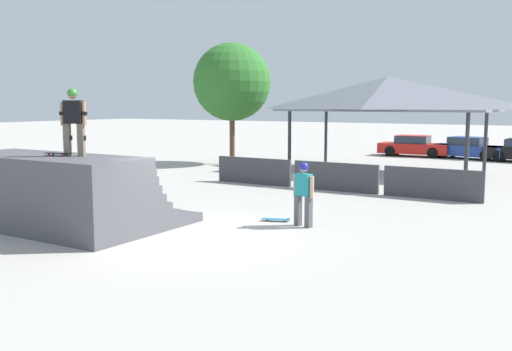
{
  "coord_description": "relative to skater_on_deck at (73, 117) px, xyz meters",
  "views": [
    {
      "loc": [
        8.46,
        -10.75,
        3.2
      ],
      "look_at": [
        -0.46,
        3.8,
        1.05
      ],
      "focal_mm": 40.0,
      "sensor_mm": 36.0,
      "label": 1
    }
  ],
  "objects": [
    {
      "name": "ground_plane",
      "position": [
        2.76,
        1.08,
        -2.87
      ],
      "size": [
        160.0,
        160.0,
        0.0
      ],
      "primitive_type": "plane",
      "color": "#ADA8A0"
    },
    {
      "name": "bystander_walking",
      "position": [
        4.61,
        3.48,
        -1.87
      ],
      "size": [
        0.67,
        0.32,
        1.7
      ],
      "rotation": [
        0.0,
        0.0,
        2.91
      ],
      "color": "#4C4C51",
      "rests_on": "ground"
    },
    {
      "name": "barrier_fence",
      "position": [
        2.82,
        9.62,
        -2.34
      ],
      "size": [
        10.4,
        0.12,
        1.05
      ],
      "color": "#3D3D42",
      "rests_on": "ground"
    },
    {
      "name": "tree_beside_pavilion",
      "position": [
        -5.74,
        15.56,
        1.46
      ],
      "size": [
        4.1,
        4.1,
        6.39
      ],
      "color": "brown",
      "rests_on": "ground"
    },
    {
      "name": "parked_car_red",
      "position": [
        1.27,
        25.05,
        -2.27
      ],
      "size": [
        4.22,
        1.79,
        1.27
      ],
      "rotation": [
        0.0,
        0.0,
        0.03
      ],
      "color": "red",
      "rests_on": "ground"
    },
    {
      "name": "parked_car_blue",
      "position": [
        4.46,
        25.15,
        -2.27
      ],
      "size": [
        4.4,
        2.42,
        1.27
      ],
      "rotation": [
        0.0,
        0.0,
        -0.2
      ],
      "color": "navy",
      "rests_on": "ground"
    },
    {
      "name": "skater_on_deck",
      "position": [
        0.0,
        0.0,
        0.0
      ],
      "size": [
        0.7,
        0.47,
        1.68
      ],
      "rotation": [
        0.0,
        0.0,
        0.47
      ],
      "color": "#6B6051",
      "rests_on": "quarter_pipe_ramp"
    },
    {
      "name": "quarter_pipe_ramp",
      "position": [
        -0.78,
        0.12,
        -2.03
      ],
      "size": [
        5.43,
        3.91,
        1.9
      ],
      "color": "#4C4C51",
      "rests_on": "ground"
    },
    {
      "name": "skateboard_on_ground",
      "position": [
        3.7,
        3.68,
        -2.81
      ],
      "size": [
        0.8,
        0.45,
        0.09
      ],
      "rotation": [
        0.0,
        0.0,
        0.34
      ],
      "color": "red",
      "rests_on": "ground"
    },
    {
      "name": "pavilion_shelter",
      "position": [
        2.49,
        16.23,
        0.78
      ],
      "size": [
        9.47,
        4.85,
        4.45
      ],
      "color": "#2D2D33",
      "rests_on": "ground"
    },
    {
      "name": "skateboard_on_deck",
      "position": [
        -0.43,
        -0.13,
        -0.91
      ],
      "size": [
        0.8,
        0.22,
        0.09
      ],
      "rotation": [
        0.0,
        0.0,
        0.03
      ],
      "color": "red",
      "rests_on": "quarter_pipe_ramp"
    }
  ]
}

